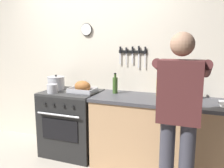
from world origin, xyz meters
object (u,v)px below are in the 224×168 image
object	(u,v)px
stove	(72,122)
stock_pot	(56,83)
cutting_board	(180,100)
bottle_olive_oil	(115,85)
bottle_hot_sauce	(183,92)
person_cook	(179,111)
roasting_pan	(83,88)
saucepan	(52,89)
bottle_vinegar	(178,88)
bottle_cooking_oil	(159,87)
bottle_dish_soap	(196,91)

from	to	relation	value
stove	stock_pot	xyz separation A→B (m)	(-0.28, 0.05, 0.54)
cutting_board	bottle_olive_oil	distance (m)	0.87
cutting_board	bottle_hot_sauce	world-z (taller)	bottle_hot_sauce
person_cook	roasting_pan	distance (m)	1.44
stove	roasting_pan	bearing A→B (deg)	-9.03
stove	bottle_olive_oil	world-z (taller)	bottle_olive_oil
saucepan	bottle_olive_oil	xyz separation A→B (m)	(0.79, 0.28, 0.06)
stove	bottle_vinegar	distance (m)	1.53
bottle_hot_sauce	bottle_vinegar	distance (m)	0.13
roasting_pan	stock_pot	xyz separation A→B (m)	(-0.47, 0.09, 0.02)
bottle_olive_oil	bottle_cooking_oil	distance (m)	0.58
stove	cutting_board	world-z (taller)	cutting_board
bottle_dish_soap	saucepan	bearing A→B (deg)	-169.76
saucepan	bottle_hot_sauce	size ratio (longest dim) A/B	0.84
roasting_pan	bottle_olive_oil	size ratio (longest dim) A/B	1.29
bottle_olive_oil	bottle_dish_soap	size ratio (longest dim) A/B	1.12
bottle_dish_soap	bottle_hot_sauce	size ratio (longest dim) A/B	1.43
person_cook	saucepan	size ratio (longest dim) A/B	11.56
cutting_board	bottle_dish_soap	distance (m)	0.26
bottle_dish_soap	bottle_cooking_oil	size ratio (longest dim) A/B	0.86
person_cook	bottle_vinegar	distance (m)	0.89
stock_pot	saucepan	world-z (taller)	stock_pot
bottle_olive_oil	bottle_hot_sauce	xyz separation A→B (m)	(0.87, 0.04, -0.04)
cutting_board	bottle_olive_oil	bearing A→B (deg)	171.17
bottle_dish_soap	bottle_vinegar	bearing A→B (deg)	156.97
bottle_vinegar	cutting_board	bearing A→B (deg)	-78.89
stove	person_cook	size ratio (longest dim) A/B	0.54
bottle_cooking_oil	bottle_hot_sauce	xyz separation A→B (m)	(0.30, 0.00, -0.05)
person_cook	cutting_board	size ratio (longest dim) A/B	4.61
stove	bottle_cooking_oil	distance (m)	1.32
stove	stock_pot	size ratio (longest dim) A/B	3.68
stove	bottle_olive_oil	distance (m)	0.84
stock_pot	cutting_board	xyz separation A→B (m)	(1.74, -0.08, -0.08)
saucepan	bottle_olive_oil	size ratio (longest dim) A/B	0.53
stove	bottle_dish_soap	xyz separation A→B (m)	(1.63, 0.15, 0.55)
stove	bottle_hot_sauce	world-z (taller)	bottle_hot_sauce
person_cook	stock_pot	xyz separation A→B (m)	(-1.78, 0.69, 0.04)
person_cook	bottle_hot_sauce	distance (m)	0.79
person_cook	stock_pot	distance (m)	1.91
person_cook	bottle_olive_oil	xyz separation A→B (m)	(-0.89, 0.75, 0.06)
cutting_board	bottle_hot_sauce	xyz separation A→B (m)	(0.02, 0.17, 0.06)
roasting_pan	bottle_dish_soap	world-z (taller)	bottle_dish_soap
stock_pot	bottle_cooking_oil	xyz separation A→B (m)	(1.46, 0.09, 0.03)
saucepan	bottle_vinegar	world-z (taller)	bottle_vinegar
bottle_vinegar	person_cook	bearing A→B (deg)	-83.80
bottle_olive_oil	bottle_dish_soap	world-z (taller)	bottle_olive_oil
roasting_pan	bottle_vinegar	size ratio (longest dim) A/B	1.41
bottle_olive_oil	bottle_cooking_oil	world-z (taller)	bottle_cooking_oil
person_cook	stock_pot	size ratio (longest dim) A/B	6.79
bottle_cooking_oil	bottle_hot_sauce	size ratio (longest dim) A/B	1.65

